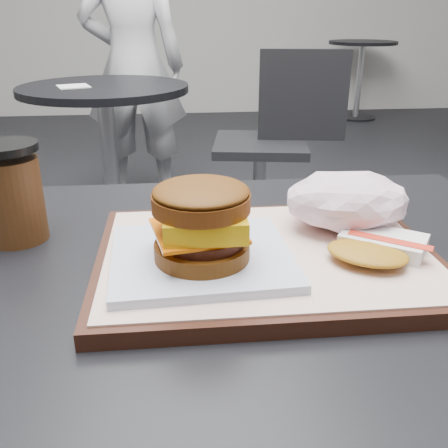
% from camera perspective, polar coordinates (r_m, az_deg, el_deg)
% --- Properties ---
extents(customer_table, '(0.80, 0.60, 0.77)m').
position_cam_1_polar(customer_table, '(0.68, 1.23, -18.36)').
color(customer_table, '#A5A5AA').
rests_on(customer_table, ground).
extents(serving_tray, '(0.38, 0.28, 0.02)m').
position_cam_1_polar(serving_tray, '(0.57, 4.86, -3.87)').
color(serving_tray, black).
rests_on(serving_tray, customer_table).
extents(breakfast_sandwich, '(0.20, 0.18, 0.09)m').
position_cam_1_polar(breakfast_sandwich, '(0.52, -2.53, -0.76)').
color(breakfast_sandwich, white).
rests_on(breakfast_sandwich, serving_tray).
extents(hash_brown, '(0.14, 0.13, 0.02)m').
position_cam_1_polar(hash_brown, '(0.57, 17.00, -2.51)').
color(hash_brown, white).
rests_on(hash_brown, serving_tray).
extents(crumpled_wrapper, '(0.15, 0.12, 0.07)m').
position_cam_1_polar(crumpled_wrapper, '(0.63, 13.96, 2.54)').
color(crumpled_wrapper, white).
rests_on(crumpled_wrapper, serving_tray).
extents(coffee_cup, '(0.08, 0.08, 0.12)m').
position_cam_1_polar(coffee_cup, '(0.67, -23.06, 3.04)').
color(coffee_cup, '#442410').
rests_on(coffee_cup, customer_table).
extents(neighbor_table, '(0.70, 0.70, 0.75)m').
position_cam_1_polar(neighbor_table, '(2.23, -13.12, 10.11)').
color(neighbor_table, black).
rests_on(neighbor_table, ground).
extents(napkin, '(0.15, 0.15, 0.00)m').
position_cam_1_polar(napkin, '(2.17, -16.83, 14.83)').
color(napkin, white).
rests_on(napkin, neighbor_table).
extents(neighbor_chair, '(0.63, 0.48, 0.88)m').
position_cam_1_polar(neighbor_chair, '(2.34, 5.85, 10.22)').
color(neighbor_chair, '#9D9CA1').
rests_on(neighbor_chair, ground).
extents(patron, '(0.57, 0.39, 1.52)m').
position_cam_1_polar(patron, '(2.85, -10.30, 17.38)').
color(patron, silver).
rests_on(patron, ground).
extents(bg_table_far, '(0.66, 0.66, 0.75)m').
position_cam_1_polar(bg_table_far, '(5.36, 15.39, 17.51)').
color(bg_table_far, black).
rests_on(bg_table_far, ground).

